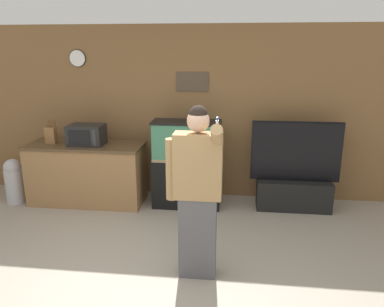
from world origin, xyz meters
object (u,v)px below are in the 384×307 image
Objects in this scene: person_standing at (197,191)px; trash_bin at (14,180)px; knife_block at (51,135)px; counter_island at (87,173)px; aquarium_on_stand at (187,164)px; tv_on_stand at (294,184)px; microwave at (87,135)px.

trash_bin is (-2.92, 1.57, -0.56)m from person_standing.
trash_bin is (-0.59, -0.14, -0.69)m from knife_block.
aquarium_on_stand reaches higher than counter_island.
tv_on_stand is (3.55, 0.12, -0.66)m from knife_block.
microwave is 1.51m from aquarium_on_stand.
trash_bin is (-4.14, -0.26, -0.03)m from tv_on_stand.
knife_block is at bearing 178.14° from microwave.
trash_bin is (-1.14, -0.12, -0.70)m from microwave.
tv_on_stand is at bearing 1.90° from knife_block.
knife_block reaches higher than counter_island.
knife_block is 3.61m from tv_on_stand.
counter_island is 1.34× the size of tv_on_stand.
aquarium_on_stand is (1.45, 0.06, -0.41)m from microwave.
person_standing is 2.59× the size of trash_bin.
microwave is 3.08m from tv_on_stand.
microwave is at bearing 5.97° from trash_bin.
aquarium_on_stand is 2.61m from trash_bin.
person_standing is at bearing -43.10° from counter_island.
aquarium_on_stand reaches higher than trash_bin.
counter_island is 0.77m from knife_block.
knife_block is (-0.55, 0.02, -0.02)m from microwave.
person_standing is at bearing -123.76° from tv_on_stand.
tv_on_stand is at bearing 2.07° from counter_island.
counter_island is 2.53× the size of trash_bin.
knife_block is 0.91m from trash_bin.
person_standing reaches higher than tv_on_stand.
tv_on_stand reaches higher than counter_island.
person_standing reaches higher than trash_bin.
person_standing is (1.83, -1.71, 0.46)m from counter_island.
trash_bin is at bearing 151.80° from person_standing.
person_standing is at bearing -28.20° from trash_bin.
trash_bin is at bearing -174.03° from microwave.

